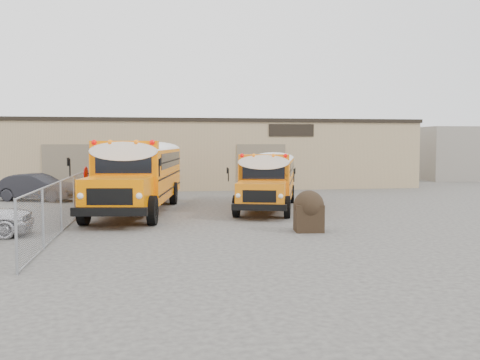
{
  "coord_description": "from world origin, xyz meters",
  "views": [
    {
      "loc": [
        -2.77,
        -18.98,
        3.09
      ],
      "look_at": [
        0.57,
        2.13,
        1.6
      ],
      "focal_mm": 40.0,
      "sensor_mm": 36.0,
      "label": 1
    }
  ],
  "objects": [
    {
      "name": "ground",
      "position": [
        0.0,
        0.0,
        0.0
      ],
      "size": [
        120.0,
        120.0,
        0.0
      ],
      "primitive_type": "plane",
      "color": "#3F3D3A",
      "rests_on": "ground"
    },
    {
      "name": "warehouse",
      "position": [
        -0.0,
        19.99,
        2.37
      ],
      "size": [
        30.2,
        10.2,
        4.67
      ],
      "color": "tan",
      "rests_on": "ground"
    },
    {
      "name": "chainlink_fence",
      "position": [
        -6.0,
        3.0,
        0.9
      ],
      "size": [
        0.07,
        18.07,
        1.81
      ],
      "color": "gray",
      "rests_on": "ground"
    },
    {
      "name": "distant_building_right",
      "position": [
        24.0,
        24.0,
        2.2
      ],
      "size": [
        10.0,
        8.0,
        4.4
      ],
      "primitive_type": "cube",
      "color": "gray",
      "rests_on": "ground"
    },
    {
      "name": "school_bus_left",
      "position": [
        -2.52,
        12.44,
        1.86
      ],
      "size": [
        4.26,
        11.25,
        3.21
      ],
      "color": "orange",
      "rests_on": "ground"
    },
    {
      "name": "school_bus_right",
      "position": [
        4.12,
        11.32,
        1.52
      ],
      "size": [
        4.61,
        9.25,
        2.63
      ],
      "color": "orange",
      "rests_on": "ground"
    },
    {
      "name": "tarp_bundle",
      "position": [
        2.49,
        -1.1,
        0.74
      ],
      "size": [
        1.06,
        1.06,
        1.44
      ],
      "color": "black",
      "rests_on": "ground"
    },
    {
      "name": "car_dark",
      "position": [
        -9.03,
        10.76,
        0.72
      ],
      "size": [
        4.65,
        2.9,
        1.45
      ],
      "primitive_type": "imported",
      "rotation": [
        0.0,
        0.0,
        1.23
      ],
      "color": "black",
      "rests_on": "ground"
    }
  ]
}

